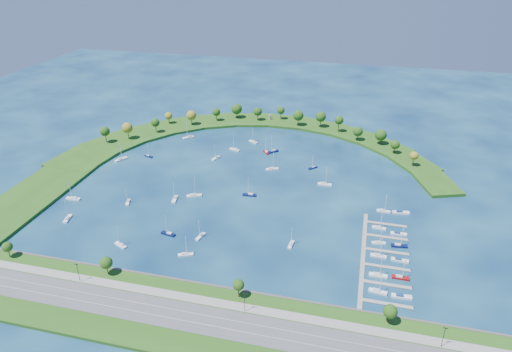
% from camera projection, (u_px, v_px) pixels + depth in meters
% --- Properties ---
extents(ground, '(700.00, 700.00, 0.00)m').
position_uv_depth(ground, '(247.00, 184.00, 303.78)').
color(ground, '#081E45').
rests_on(ground, ground).
extents(south_shoreline, '(420.00, 43.10, 11.60)m').
position_uv_depth(south_shoreline, '(173.00, 313.00, 197.40)').
color(south_shoreline, '#255316').
rests_on(south_shoreline, ground).
extents(breakwater, '(286.74, 247.64, 2.00)m').
position_uv_depth(breakwater, '(205.00, 147.00, 355.29)').
color(breakwater, '#255316').
rests_on(breakwater, ground).
extents(breakwater_trees, '(238.18, 92.11, 13.90)m').
position_uv_depth(breakwater_trees, '(263.00, 121.00, 378.79)').
color(breakwater_trees, '#382314').
rests_on(breakwater_trees, breakwater).
extents(harbor_tower, '(2.60, 2.60, 4.10)m').
position_uv_depth(harbor_tower, '(270.00, 117.00, 406.05)').
color(harbor_tower, gray).
rests_on(harbor_tower, breakwater).
extents(dock_system, '(24.28, 82.00, 1.60)m').
position_uv_depth(dock_system, '(378.00, 258.00, 232.68)').
color(dock_system, gray).
rests_on(dock_system, ground).
extents(moored_boat_0, '(8.13, 5.36, 11.66)m').
position_uv_depth(moored_boat_0, '(121.00, 245.00, 241.73)').
color(moored_boat_0, white).
rests_on(moored_boat_0, ground).
extents(moored_boat_1, '(9.03, 8.64, 14.36)m').
position_uv_depth(moored_boat_1, '(272.00, 151.00, 348.23)').
color(moored_boat_1, '#0A1142').
rests_on(moored_boat_1, ground).
extents(moored_boat_2, '(9.20, 2.63, 13.50)m').
position_uv_depth(moored_boat_2, '(325.00, 184.00, 301.73)').
color(moored_boat_2, white).
rests_on(moored_boat_2, ground).
extents(moored_boat_3, '(3.80, 7.79, 11.03)m').
position_uv_depth(moored_boat_3, '(200.00, 236.00, 248.99)').
color(moored_boat_3, white).
rests_on(moored_boat_3, ground).
extents(moored_boat_4, '(8.76, 3.00, 12.67)m').
position_uv_depth(moored_boat_4, '(250.00, 194.00, 289.27)').
color(moored_boat_4, '#0A1142').
rests_on(moored_boat_4, ground).
extents(moored_boat_5, '(4.92, 8.17, 11.62)m').
position_uv_depth(moored_boat_5, '(216.00, 158.00, 338.13)').
color(moored_boat_5, white).
rests_on(moored_boat_5, ground).
extents(moored_boat_6, '(8.89, 5.03, 12.60)m').
position_uv_depth(moored_boat_6, '(235.00, 149.00, 351.84)').
color(moored_boat_6, white).
rests_on(moored_boat_6, ground).
extents(moored_boat_7, '(6.41, 6.48, 10.46)m').
position_uv_depth(moored_boat_7, '(313.00, 167.00, 323.95)').
color(moored_boat_7, '#0A1142').
rests_on(moored_boat_7, ground).
extents(moored_boat_8, '(7.13, 3.76, 10.09)m').
position_uv_depth(moored_boat_8, '(149.00, 156.00, 341.15)').
color(moored_boat_8, '#0A1142').
rests_on(moored_boat_8, ground).
extents(moored_boat_9, '(9.12, 6.35, 13.19)m').
position_uv_depth(moored_boat_9, '(272.00, 169.00, 321.93)').
color(moored_boat_9, white).
rests_on(moored_boat_9, ground).
extents(moored_boat_10, '(4.20, 8.92, 12.64)m').
position_uv_depth(moored_boat_10, '(68.00, 218.00, 264.65)').
color(moored_boat_10, white).
rests_on(moored_boat_10, ground).
extents(moored_boat_11, '(8.58, 3.74, 12.20)m').
position_uv_depth(moored_boat_11, '(168.00, 233.00, 251.07)').
color(moored_boat_11, '#0A1142').
rests_on(moored_boat_11, ground).
extents(moored_boat_12, '(9.26, 3.24, 13.36)m').
position_uv_depth(moored_boat_12, '(73.00, 198.00, 285.03)').
color(moored_boat_12, white).
rests_on(moored_boat_12, ground).
extents(moored_boat_13, '(8.09, 5.22, 11.58)m').
position_uv_depth(moored_boat_13, '(186.00, 254.00, 234.51)').
color(moored_boat_13, white).
rests_on(moored_boat_13, ground).
extents(moored_boat_14, '(2.58, 7.41, 10.69)m').
position_uv_depth(moored_boat_14, '(291.00, 244.00, 242.28)').
color(moored_boat_14, white).
rests_on(moored_boat_14, ground).
extents(moored_boat_15, '(6.60, 7.30, 11.33)m').
position_uv_depth(moored_boat_15, '(266.00, 152.00, 347.56)').
color(moored_boat_15, maroon).
rests_on(moored_boat_15, ground).
extents(moored_boat_16, '(8.25, 6.07, 12.04)m').
position_uv_depth(moored_boat_16, '(253.00, 141.00, 365.33)').
color(moored_boat_16, white).
rests_on(moored_boat_16, ground).
extents(moored_boat_17, '(3.80, 8.89, 12.66)m').
position_uv_depth(moored_boat_17, '(175.00, 199.00, 284.65)').
color(moored_boat_17, white).
rests_on(moored_boat_17, ground).
extents(moored_boat_18, '(4.06, 7.39, 10.47)m').
position_uv_depth(moored_boat_18, '(128.00, 202.00, 281.22)').
color(moored_boat_18, white).
rests_on(moored_boat_18, ground).
extents(moored_boat_19, '(7.13, 9.69, 14.15)m').
position_uv_depth(moored_boat_19, '(121.00, 159.00, 335.94)').
color(moored_boat_19, white).
rests_on(moored_boat_19, ground).
extents(moored_boat_20, '(9.73, 6.55, 13.99)m').
position_uv_depth(moored_boat_20, '(194.00, 195.00, 288.30)').
color(moored_boat_20, white).
rests_on(moored_boat_20, ground).
extents(moored_boat_21, '(8.63, 8.34, 13.79)m').
position_uv_depth(moored_boat_21, '(189.00, 137.00, 373.19)').
color(moored_boat_21, white).
rests_on(moored_boat_21, ground).
extents(docked_boat_0, '(8.58, 3.40, 12.27)m').
position_uv_depth(docked_boat_0, '(378.00, 291.00, 209.86)').
color(docked_boat_0, white).
rests_on(docked_boat_0, ground).
extents(docked_boat_1, '(9.21, 3.06, 1.85)m').
position_uv_depth(docked_boat_1, '(401.00, 296.00, 207.01)').
color(docked_boat_1, white).
rests_on(docked_boat_1, ground).
extents(docked_boat_2, '(8.68, 2.45, 12.76)m').
position_uv_depth(docked_boat_2, '(378.00, 275.00, 219.98)').
color(docked_boat_2, white).
rests_on(docked_boat_2, ground).
extents(docked_boat_3, '(8.28, 2.38, 12.14)m').
position_uv_depth(docked_boat_3, '(401.00, 277.00, 218.50)').
color(docked_boat_3, maroon).
rests_on(docked_boat_3, ground).
extents(docked_boat_4, '(8.20, 2.70, 11.90)m').
position_uv_depth(docked_boat_4, '(378.00, 255.00, 233.52)').
color(docked_boat_4, white).
rests_on(docked_boat_4, ground).
extents(docked_boat_5, '(8.81, 3.01, 1.77)m').
position_uv_depth(docked_boat_5, '(400.00, 260.00, 230.54)').
color(docked_boat_5, white).
rests_on(docked_boat_5, ground).
extents(docked_boat_6, '(7.45, 3.23, 10.59)m').
position_uv_depth(docked_boat_6, '(379.00, 242.00, 243.69)').
color(docked_boat_6, white).
rests_on(docked_boat_6, ground).
extents(docked_boat_7, '(8.72, 3.34, 12.50)m').
position_uv_depth(docked_boat_7, '(399.00, 245.00, 241.25)').
color(docked_boat_7, '#0A1142').
rests_on(docked_boat_7, ground).
extents(docked_boat_8, '(7.87, 2.97, 11.29)m').
position_uv_depth(docked_boat_8, '(379.00, 227.00, 256.33)').
color(docked_boat_8, white).
rests_on(docked_boat_8, ground).
extents(docked_boat_9, '(8.79, 2.87, 1.77)m').
position_uv_depth(docked_boat_9, '(398.00, 234.00, 251.18)').
color(docked_boat_9, white).
rests_on(docked_boat_9, ground).
extents(docked_boat_10, '(7.99, 2.63, 11.58)m').
position_uv_depth(docked_boat_10, '(383.00, 211.00, 272.18)').
color(docked_boat_10, white).
rests_on(docked_boat_10, ground).
extents(docked_boat_11, '(10.08, 4.14, 2.00)m').
position_uv_depth(docked_boat_11, '(401.00, 212.00, 270.67)').
color(docked_boat_11, white).
rests_on(docked_boat_11, ground).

